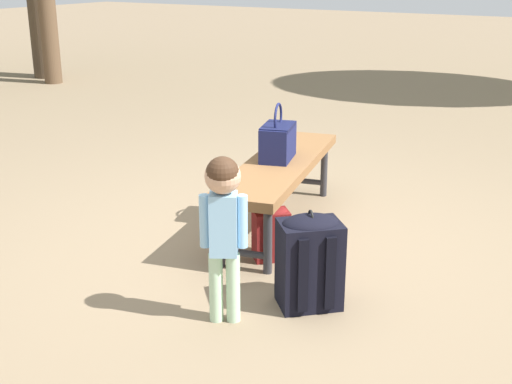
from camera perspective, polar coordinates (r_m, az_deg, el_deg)
The scene contains 6 objects.
ground_plane at distance 4.10m, azimuth 1.10°, elevation -5.06°, with size 40.00×40.00×0.00m, color #7F6B51.
park_bench at distance 4.37m, azimuth 1.98°, elevation 1.91°, with size 1.65×0.75×0.45m.
handbag at distance 4.36m, azimuth 1.85°, elevation 4.37°, with size 0.36×0.27×0.37m.
child_standing at distance 3.14m, azimuth -2.76°, elevation -1.91°, with size 0.17×0.20×0.83m.
backpack_large at distance 3.41m, azimuth 4.52°, elevation -5.58°, with size 0.37×0.38×0.51m.
backpack_small at distance 3.96m, azimuth 1.27°, elevation -3.33°, with size 0.25×0.25×0.34m.
Camera 1 is at (3.25, 1.88, 1.66)m, focal length 47.63 mm.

